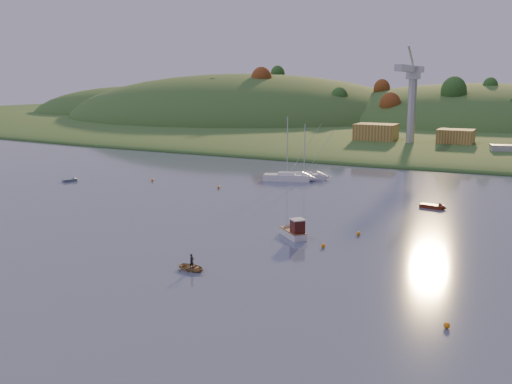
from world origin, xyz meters
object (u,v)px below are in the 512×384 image
at_px(sailboat_near, 287,177).
at_px(red_tender, 437,207).
at_px(grey_dinghy, 73,180).
at_px(canoe, 192,267).
at_px(sailboat_far, 304,176).
at_px(fishing_boat, 292,230).

distance_m(sailboat_near, red_tender, 32.47).
relative_size(sailboat_near, grey_dinghy, 3.83).
bearing_deg(canoe, sailboat_far, 18.42).
relative_size(sailboat_far, grey_dinghy, 3.38).
bearing_deg(grey_dinghy, canoe, -97.15).
xyz_separation_m(fishing_boat, grey_dinghy, (-53.09, 17.60, -0.53)).
distance_m(fishing_boat, canoe, 16.95).
bearing_deg(sailboat_far, sailboat_near, -164.45).
relative_size(sailboat_far, canoe, 3.55).
height_order(sailboat_near, sailboat_far, sailboat_near).
bearing_deg(fishing_boat, grey_dinghy, 24.61).
bearing_deg(sailboat_near, canoe, -92.73).
bearing_deg(sailboat_far, fishing_boat, -99.82).
height_order(fishing_boat, red_tender, fishing_boat).
height_order(sailboat_near, red_tender, sailboat_near).
distance_m(fishing_boat, red_tender, 27.53).
xyz_separation_m(fishing_boat, canoe, (-4.09, -16.44, -0.45)).
relative_size(fishing_boat, canoe, 1.68).
relative_size(canoe, grey_dinghy, 0.95).
bearing_deg(sailboat_far, grey_dinghy, 179.17).
xyz_separation_m(fishing_boat, sailboat_near, (-16.39, 36.41, 0.02)).
bearing_deg(fishing_boat, sailboat_far, -27.49).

